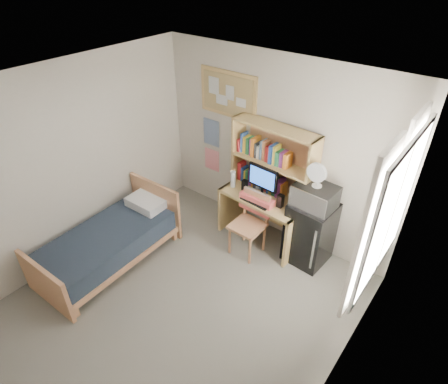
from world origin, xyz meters
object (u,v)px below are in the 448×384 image
Objects in this scene: desk at (263,218)px; speaker_left at (245,185)px; desk_fan at (319,176)px; monitor at (263,183)px; mini_fridge at (310,232)px; bed at (109,247)px; microwave at (315,196)px; bulletin_board at (228,94)px; desk_chair at (247,225)px; speaker_right at (280,201)px.

speaker_left reaches higher than desk.
desk is 3.93× the size of desk_fan.
monitor is at bearing -170.65° from desk_fan.
mini_fridge is 5.60× the size of speaker_left.
bed is (-2.09, -1.71, -0.20)m from mini_fridge.
bed is (-1.37, -1.68, -0.13)m from desk.
mini_fridge is at bearing 90.00° from microwave.
bulletin_board is 3.09× the size of desk_fan.
mini_fridge is (1.59, -0.27, -1.47)m from bulletin_board.
bulletin_board is at bearing 74.22° from bed.
bulletin_board reaches higher than desk.
speaker_left is 1.15m from desk_fan.
desk is 1.29× the size of desk_chair.
desk_fan is (0.42, 0.09, 0.50)m from speaker_right.
desk_chair is 5.05× the size of speaker_right.
speaker_right is (0.30, 0.29, 0.37)m from desk_chair.
mini_fridge is 1.77× the size of microwave.
monitor reaches higher than bed.
bulletin_board is 1.32m from monitor.
monitor is at bearing 180.00° from speaker_right.
speaker_right is 0.48m from microwave.
mini_fridge is 0.59m from speaker_right.
mini_fridge reaches higher than desk.
monitor is (-0.72, -0.09, 0.54)m from mini_fridge.
bed is 2.80m from microwave.
bulletin_board is 0.53× the size of bed.
desk_fan reaches higher than microwave.
desk_fan is (-0.00, -0.02, 0.89)m from mini_fridge.
speaker_right reaches higher than desk_chair.
monitor is at bearing -0.00° from speaker_left.
desk_fan is at bearing 37.44° from bed.
bed is 2.24m from monitor.
desk_chair is at bearing 42.18° from bed.
speaker_right reaches higher than bed.
mini_fridge is (0.73, 0.41, -0.02)m from desk_chair.
mini_fridge is at bearing 29.85° from desk_chair.
microwave is at bearing 37.44° from bed.
monitor is 0.73m from microwave.
speaker_left is 0.87× the size of speaker_right.
desk is 2.36× the size of microwave.
speaker_left is (-0.30, 0.02, -0.16)m from monitor.
bulletin_board is 2.64m from bed.
mini_fridge is 4.89× the size of speaker_right.
monitor is (0.00, 0.31, 0.52)m from desk_chair.
speaker_right is 0.66m from desk_fan.
microwave is (0.72, 0.01, 0.67)m from desk.
desk_fan is at bearing 4.75° from desk.
bed is 3.53× the size of microwave.
bulletin_board reaches higher than monitor.
speaker_left is (-0.30, -0.04, 0.45)m from desk.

